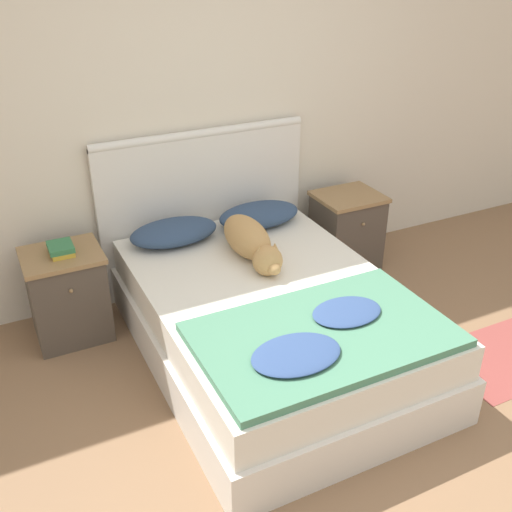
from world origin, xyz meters
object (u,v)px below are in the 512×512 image
(pillow_right, at_px, (259,215))
(dog, at_px, (251,241))
(book_stack, at_px, (61,249))
(nightstand_right, at_px, (346,231))
(nightstand_left, at_px, (68,295))
(bed, at_px, (271,322))
(pillow_left, at_px, (174,232))

(pillow_right, bearing_deg, dog, -122.65)
(book_stack, bearing_deg, nightstand_right, 0.07)
(nightstand_left, xyz_separation_m, pillow_right, (1.33, 0.03, 0.26))
(nightstand_right, xyz_separation_m, dog, (-0.97, -0.37, 0.30))
(bed, bearing_deg, nightstand_left, 143.96)
(pillow_left, relative_size, pillow_right, 1.00)
(nightstand_left, relative_size, book_stack, 3.24)
(bed, bearing_deg, book_stack, 143.89)
(pillow_left, xyz_separation_m, dog, (0.35, -0.40, 0.04))
(nightstand_right, bearing_deg, pillow_left, 178.70)
(pillow_left, bearing_deg, nightstand_left, -177.58)
(nightstand_left, height_order, pillow_left, pillow_left)
(bed, height_order, nightstand_right, nightstand_right)
(nightstand_left, relative_size, pillow_left, 1.01)
(pillow_right, bearing_deg, book_stack, -178.58)
(pillow_right, xyz_separation_m, book_stack, (-1.32, -0.03, 0.06))
(bed, height_order, dog, dog)
(nightstand_right, bearing_deg, nightstand_left, 180.00)
(book_stack, bearing_deg, pillow_left, 2.65)
(nightstand_left, height_order, book_stack, book_stack)
(nightstand_right, distance_m, dog, 1.08)
(bed, relative_size, pillow_right, 3.44)
(nightstand_left, height_order, dog, dog)
(nightstand_right, height_order, pillow_right, pillow_right)
(pillow_right, distance_m, book_stack, 1.32)
(bed, height_order, book_stack, book_stack)
(nightstand_right, bearing_deg, bed, -143.96)
(bed, distance_m, pillow_right, 0.89)
(pillow_left, relative_size, book_stack, 3.21)
(nightstand_left, distance_m, dog, 1.17)
(nightstand_right, xyz_separation_m, pillow_right, (-0.71, 0.03, 0.26))
(nightstand_left, xyz_separation_m, dog, (1.07, -0.37, 0.30))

